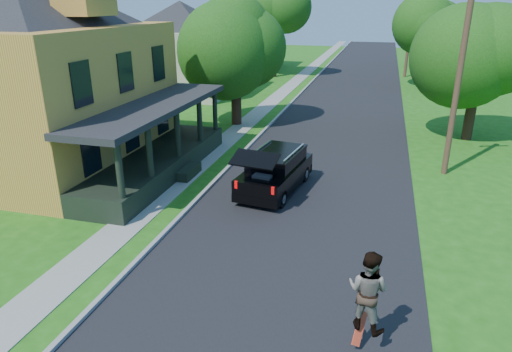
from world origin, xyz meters
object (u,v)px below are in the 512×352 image
(skateboarder, at_px, (368,291))
(utility_pole_near, at_px, (459,80))
(black_suv, at_px, (275,171))
(tree_right_near, at_px, (481,46))

(skateboarder, relative_size, utility_pole_near, 0.23)
(black_suv, height_order, tree_right_near, tree_right_near)
(black_suv, distance_m, utility_pole_near, 8.51)
(black_suv, xyz_separation_m, tree_right_near, (8.51, 9.97, 4.18))
(tree_right_near, relative_size, utility_pole_near, 0.99)
(skateboarder, bearing_deg, tree_right_near, -83.20)
(black_suv, xyz_separation_m, skateboarder, (3.90, -8.12, 0.59))
(tree_right_near, distance_m, utility_pole_near, 6.38)
(skateboarder, bearing_deg, utility_pole_near, -82.48)
(tree_right_near, height_order, utility_pole_near, utility_pole_near)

